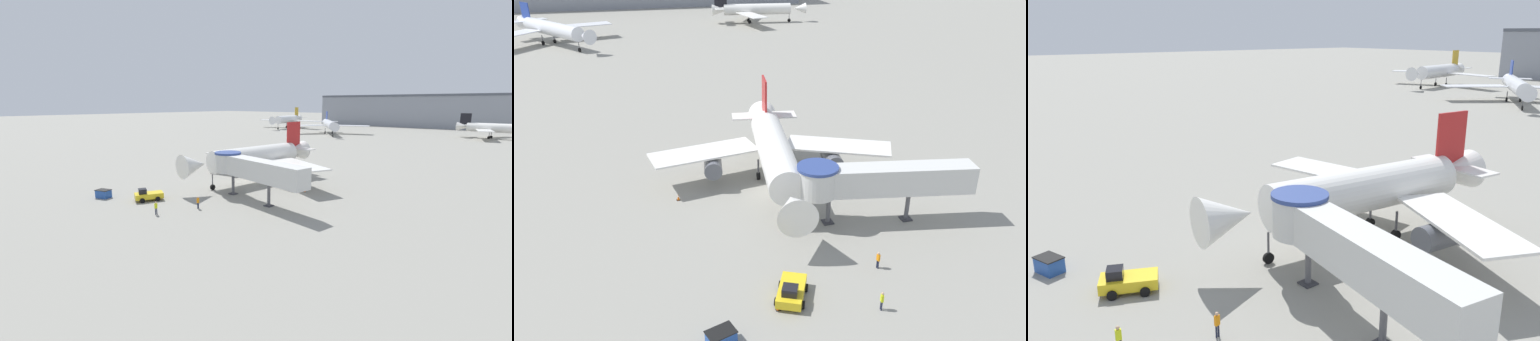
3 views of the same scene
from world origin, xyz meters
The scene contains 12 objects.
ground_plane centered at (0.00, 0.00, 0.00)m, with size 800.00×800.00×0.00m, color gray.
main_airplane centered at (1.24, 1.59, 4.32)m, with size 28.89×28.30×10.23m.
jet_bridge centered at (8.55, -8.73, 4.73)m, with size 17.79×6.07×6.42m.
pushback_tug_yellow centered at (-2.73, -18.35, 0.77)m, with size 3.51×4.39×1.78m.
service_container_blue centered at (-9.04, -21.84, 0.62)m, with size 2.41×1.98×1.22m.
traffic_cone_port_wing centered at (-10.02, 0.69, 0.34)m, with size 0.43×0.43×0.71m.
traffic_cone_apron_front centered at (-4.13, -19.36, 0.28)m, with size 0.36×0.36×0.60m.
traffic_cone_starboard_wing centered at (12.14, 0.21, 0.29)m, with size 0.36×0.36×0.61m.
ground_crew_marshaller centered at (3.72, -21.39, 0.98)m, with size 0.23×0.35×1.70m.
ground_crew_wing_walker centered at (5.85, -16.35, 0.95)m, with size 0.24×0.35×1.65m.
background_jet_gold_tail centered at (-69.78, 113.41, 4.98)m, with size 35.71×31.85×11.41m.
background_jet_blue_tail centered at (-34.09, 94.78, 4.37)m, with size 31.67×31.98×9.94m.
Camera 3 is at (28.29, -29.20, 17.26)m, focal length 35.00 mm.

